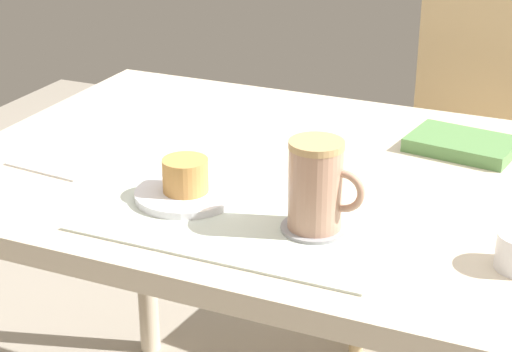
% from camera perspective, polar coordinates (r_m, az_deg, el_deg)
% --- Properties ---
extents(dining_table, '(1.29, 0.79, 0.72)m').
position_cam_1_polar(dining_table, '(1.44, 5.25, -2.75)').
color(dining_table, beige).
rests_on(dining_table, ground_plane).
extents(wooden_chair, '(0.46, 0.46, 0.90)m').
position_cam_1_polar(wooden_chair, '(2.18, 14.22, 1.27)').
color(wooden_chair, '#D1B27F').
rests_on(wooden_chair, ground_plane).
extents(placemat, '(0.45, 0.29, 0.00)m').
position_cam_1_polar(placemat, '(1.27, -0.73, -2.65)').
color(placemat, silver).
rests_on(placemat, dining_table).
extents(pastry_plate, '(0.16, 0.16, 0.01)m').
position_cam_1_polar(pastry_plate, '(1.32, -4.68, -1.22)').
color(pastry_plate, white).
rests_on(pastry_plate, placemat).
extents(pastry, '(0.07, 0.07, 0.05)m').
position_cam_1_polar(pastry, '(1.31, -4.73, 0.05)').
color(pastry, tan).
rests_on(pastry, pastry_plate).
extents(coffee_coaster, '(0.10, 0.10, 0.00)m').
position_cam_1_polar(coffee_coaster, '(1.22, 3.89, -3.47)').
color(coffee_coaster, '#99999E').
rests_on(coffee_coaster, placemat).
extents(coffee_mug, '(0.11, 0.08, 0.13)m').
position_cam_1_polar(coffee_mug, '(1.20, 4.08, -0.60)').
color(coffee_mug, tan).
rests_on(coffee_mug, coffee_coaster).
extents(paper_napkin, '(0.16, 0.16, 0.00)m').
position_cam_1_polar(paper_napkin, '(1.51, -12.42, 1.22)').
color(paper_napkin, white).
rests_on(paper_napkin, dining_table).
extents(small_book, '(0.20, 0.15, 0.02)m').
position_cam_1_polar(small_book, '(1.55, 13.59, 2.07)').
color(small_book, '#598C4C').
rests_on(small_book, dining_table).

